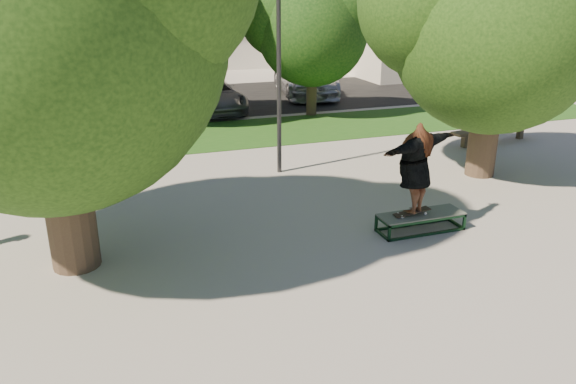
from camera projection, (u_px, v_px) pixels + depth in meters
name	position (u px, v px, depth m)	size (l,w,h in m)	color
ground	(313.00, 254.00, 10.59)	(120.00, 120.00, 0.00)	#9E9891
grass_strip	(238.00, 134.00, 19.32)	(30.00, 4.00, 0.02)	#1A4B15
asphalt_strip	(179.00, 102.00, 24.77)	(40.00, 8.00, 0.01)	black
tree_left	(35.00, 9.00, 8.71)	(6.96, 5.95, 7.12)	#38281E
tree_right	(493.00, 15.00, 13.76)	(6.24, 5.33, 6.51)	#38281E
bg_tree_mid	(158.00, 10.00, 19.59)	(5.76, 4.92, 6.24)	#38281E
bg_tree_right	(310.00, 23.00, 21.03)	(5.04, 4.31, 5.43)	#38281E
lamppost	(279.00, 54.00, 14.25)	(0.25, 0.15, 6.11)	#2D2D30
side_building	(454.00, 1.00, 34.32)	(15.00, 10.00, 8.00)	silver
grind_box	(420.00, 222.00, 11.57)	(1.80, 0.60, 0.38)	black
skater_rig	(416.00, 168.00, 11.09)	(2.32, 1.48, 1.92)	white
bench	(494.00, 130.00, 18.05)	(3.33, 0.86, 0.51)	brown
car_dark	(164.00, 86.00, 24.15)	(1.60, 4.58, 1.51)	black
car_grey	(211.00, 96.00, 22.63)	(2.11, 4.57, 1.27)	slate
car_silver_b	(305.00, 77.00, 26.13)	(2.32, 5.70, 1.66)	#BCBCC1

